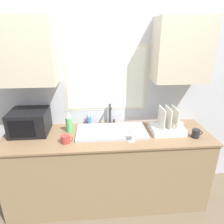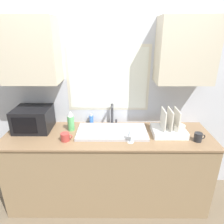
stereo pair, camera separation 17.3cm
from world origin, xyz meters
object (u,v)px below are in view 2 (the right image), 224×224
Objects in this scene: microwave at (33,119)px; wine_glass at (131,132)px; mug_near_sink at (65,137)px; dish_rack at (170,129)px; faucet at (112,113)px; soap_bottle at (91,120)px; spray_bottle at (71,121)px.

microwave is 2.38× the size of wine_glass.
mug_near_sink is at bearing 177.08° from wine_glass.
wine_glass is at bearing -157.53° from dish_rack.
mug_near_sink is at bearing -172.44° from dish_rack.
mug_near_sink is (0.42, -0.26, -0.09)m from microwave.
dish_rack reaches higher than mug_near_sink.
faucet reaches higher than microwave.
faucet is 0.28m from soap_bottle.
dish_rack is (1.55, -0.11, -0.07)m from microwave.
dish_rack is 2.15× the size of wine_glass.
microwave is 1.71× the size of spray_bottle.
faucet is 1.56× the size of wine_glass.
spray_bottle is (0.43, -0.02, -0.02)m from microwave.
faucet is at bearing 38.73° from mug_near_sink.
faucet is at bearing -2.85° from soap_bottle.
microwave is 1.11× the size of dish_rack.
mug_near_sink is 0.73× the size of wine_glass.
wine_glass is at bearing -22.68° from spray_bottle.
faucet is at bearing 8.34° from microwave.
soap_bottle is 0.81× the size of wine_glass.
spray_bottle is at bearing 157.32° from wine_glass.
microwave is at bearing 177.68° from spray_bottle.
faucet is 0.47m from wine_glass.
dish_rack is 1.12m from spray_bottle.
mug_near_sink is (-0.23, -0.41, -0.02)m from soap_bottle.
spray_bottle is 0.28m from soap_bottle.
wine_glass is at bearing -15.07° from microwave.
soap_bottle reaches higher than mug_near_sink.
soap_bottle is 1.11× the size of mug_near_sink.
wine_glass is (0.19, -0.43, -0.03)m from faucet.
dish_rack reaches higher than faucet.
spray_bottle reaches higher than wine_glass.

